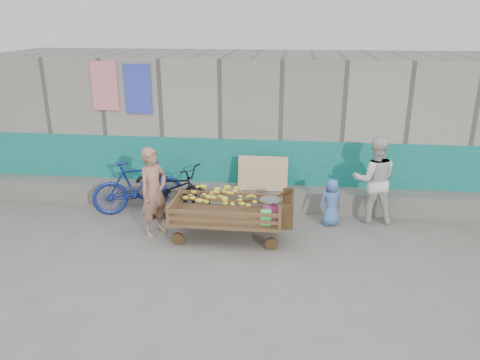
# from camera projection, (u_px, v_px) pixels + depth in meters

# --- Properties ---
(ground) EXTENTS (80.00, 80.00, 0.00)m
(ground) POSITION_uv_depth(u_px,v_px,m) (234.00, 262.00, 7.65)
(ground) COLOR #5F5C58
(ground) RESTS_ON ground
(building_wall) EXTENTS (12.00, 3.50, 3.00)m
(building_wall) POSITION_uv_depth(u_px,v_px,m) (256.00, 121.00, 10.96)
(building_wall) COLOR gray
(building_wall) RESTS_ON ground
(banana_cart) EXTENTS (2.16, 0.99, 0.92)m
(banana_cart) POSITION_uv_depth(u_px,v_px,m) (225.00, 206.00, 8.28)
(banana_cart) COLOR brown
(banana_cart) RESTS_ON ground
(bench) EXTENTS (1.05, 0.31, 0.26)m
(bench) POSITION_uv_depth(u_px,v_px,m) (174.00, 209.00, 9.27)
(bench) COLOR brown
(bench) RESTS_ON ground
(vendor_man) EXTENTS (0.64, 0.71, 1.64)m
(vendor_man) POSITION_uv_depth(u_px,v_px,m) (154.00, 192.00, 8.39)
(vendor_man) COLOR #976753
(vendor_man) RESTS_ON ground
(woman) EXTENTS (0.84, 0.66, 1.70)m
(woman) POSITION_uv_depth(u_px,v_px,m) (374.00, 180.00, 8.92)
(woman) COLOR silver
(woman) RESTS_ON ground
(child) EXTENTS (0.52, 0.44, 0.92)m
(child) POSITION_uv_depth(u_px,v_px,m) (331.00, 202.00, 8.88)
(child) COLOR #416DB0
(child) RESTS_ON ground
(bicycle_dark) EXTENTS (2.00, 1.31, 0.99)m
(bicycle_dark) POSITION_uv_depth(u_px,v_px,m) (171.00, 187.00, 9.58)
(bicycle_dark) COLOR black
(bicycle_dark) RESTS_ON ground
(bicycle_blue) EXTENTS (1.87, 1.23, 1.09)m
(bicycle_blue) POSITION_uv_depth(u_px,v_px,m) (138.00, 186.00, 9.45)
(bicycle_blue) COLOR navy
(bicycle_blue) RESTS_ON ground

